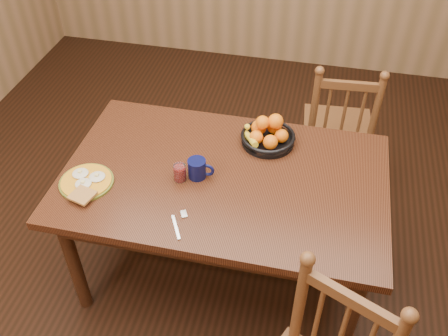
% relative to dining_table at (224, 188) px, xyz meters
% --- Properties ---
extents(room, '(4.52, 5.02, 2.72)m').
position_rel_dining_table_xyz_m(room, '(0.00, 0.00, 0.68)').
color(room, black).
rests_on(room, ground).
extents(dining_table, '(1.60, 1.00, 0.75)m').
position_rel_dining_table_xyz_m(dining_table, '(0.00, 0.00, 0.00)').
color(dining_table, black).
rests_on(dining_table, ground).
extents(chair_far, '(0.47, 0.45, 0.96)m').
position_rel_dining_table_xyz_m(chair_far, '(0.55, 0.90, -0.20)').
color(chair_far, '#532D19').
rests_on(chair_far, ground).
extents(breakfast_plate, '(0.26, 0.30, 0.04)m').
position_rel_dining_table_xyz_m(breakfast_plate, '(-0.64, -0.20, 0.10)').
color(breakfast_plate, '#59601E').
rests_on(breakfast_plate, dining_table).
extents(fork, '(0.08, 0.18, 0.00)m').
position_rel_dining_table_xyz_m(fork, '(-0.13, -0.35, 0.09)').
color(fork, silver).
rests_on(fork, dining_table).
extents(spoon, '(0.06, 0.15, 0.01)m').
position_rel_dining_table_xyz_m(spoon, '(-0.63, -0.11, 0.09)').
color(spoon, silver).
rests_on(spoon, dining_table).
extents(coffee_mug, '(0.13, 0.09, 0.10)m').
position_rel_dining_table_xyz_m(coffee_mug, '(-0.12, -0.03, 0.14)').
color(coffee_mug, '#0A0D38').
rests_on(coffee_mug, dining_table).
extents(juice_glass, '(0.06, 0.06, 0.09)m').
position_rel_dining_table_xyz_m(juice_glass, '(-0.20, -0.07, 0.13)').
color(juice_glass, silver).
rests_on(juice_glass, dining_table).
extents(fruit_bowl, '(0.29, 0.29, 0.17)m').
position_rel_dining_table_xyz_m(fruit_bowl, '(0.17, 0.31, 0.14)').
color(fruit_bowl, black).
rests_on(fruit_bowl, dining_table).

